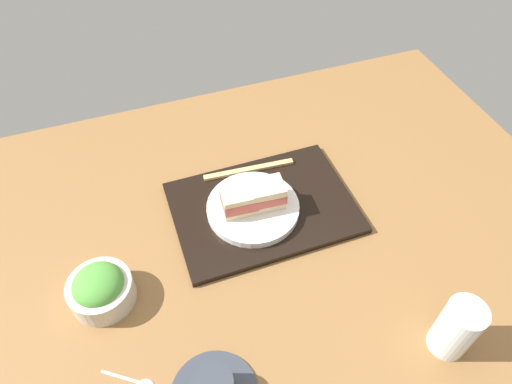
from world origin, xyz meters
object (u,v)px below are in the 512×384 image
object	(u,v)px
drinking_glass	(457,328)
chopsticks_pair	(249,169)
sandwich_near	(267,194)
salad_bowl	(100,289)
sandwich_plate	(253,208)
sandwich_far	(239,200)
teaspoon	(139,382)

from	to	relation	value
drinking_glass	chopsticks_pair	bearing A→B (deg)	-68.99
sandwich_near	salad_bowl	distance (cm)	37.80
sandwich_plate	salad_bowl	xyz separation A→B (cm)	(33.49, 9.72, 1.29)
sandwich_plate	chopsticks_pair	xyz separation A→B (cm)	(-3.06, -11.69, -0.48)
sandwich_near	chopsticks_pair	bearing A→B (deg)	-90.21
sandwich_far	chopsticks_pair	xyz separation A→B (cm)	(-6.08, -11.48, -4.03)
salad_bowl	chopsticks_pair	xyz separation A→B (cm)	(-36.55, -21.41, -1.77)
sandwich_near	drinking_glass	world-z (taller)	drinking_glass
teaspoon	sandwich_plate	bearing A→B (deg)	-137.38
sandwich_plate	sandwich_far	xyz separation A→B (cm)	(3.02, -0.21, 3.55)
sandwich_far	salad_bowl	bearing A→B (deg)	18.06
chopsticks_pair	drinking_glass	bearing A→B (deg)	111.01
chopsticks_pair	sandwich_far	bearing A→B (deg)	62.09
teaspoon	sandwich_far	bearing A→B (deg)	-134.14
sandwich_near	salad_bowl	size ratio (longest dim) A/B	0.64
sandwich_plate	teaspoon	distance (cm)	40.98
sandwich_plate	salad_bowl	size ratio (longest dim) A/B	1.66
sandwich_near	chopsticks_pair	distance (cm)	12.61
sandwich_plate	chopsticks_pair	size ratio (longest dim) A/B	0.93
sandwich_near	sandwich_far	world-z (taller)	sandwich_near
sandwich_near	teaspoon	size ratio (longest dim) A/B	0.89
salad_bowl	teaspoon	world-z (taller)	salad_bowl
sandwich_near	sandwich_far	bearing A→B (deg)	-4.04
salad_bowl	sandwich_far	bearing A→B (deg)	-161.94
salad_bowl	drinking_glass	bearing A→B (deg)	152.28
salad_bowl	sandwich_plate	bearing A→B (deg)	-163.82
sandwich_far	sandwich_plate	bearing A→B (deg)	175.96
salad_bowl	drinking_glass	xyz separation A→B (cm)	(-56.10, 29.48, 2.66)
salad_bowl	chopsticks_pair	world-z (taller)	salad_bowl
salad_bowl	chopsticks_pair	bearing A→B (deg)	-149.64
sandwich_far	drinking_glass	size ratio (longest dim) A/B	0.62
chopsticks_pair	drinking_glass	size ratio (longest dim) A/B	1.73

